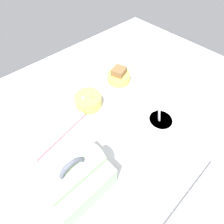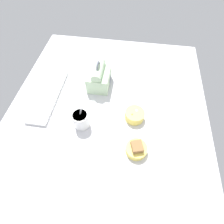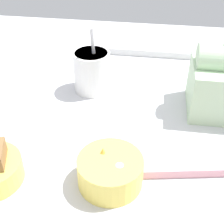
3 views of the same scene
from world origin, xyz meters
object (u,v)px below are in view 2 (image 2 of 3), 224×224
keyboard (48,96)px  soup_cup (81,120)px  lunch_bag (99,77)px  bento_bowl_snacks (134,115)px  chopstick_case (129,94)px  bento_bowl_sandwich (136,149)px

keyboard → soup_cup: bearing=-122.6°
lunch_bag → bento_bowl_snacks: (-21.00, -22.90, -3.89)cm
bento_bowl_snacks → soup_cup: bearing=107.3°
keyboard → chopstick_case: bearing=-79.3°
soup_cup → bento_bowl_sandwich: 30.90cm
lunch_bag → bento_bowl_sandwich: bearing=-147.6°
soup_cup → bento_bowl_snacks: (8.29, -26.64, -2.29)cm
keyboard → bento_bowl_sandwich: (-25.85, -53.07, 1.40)cm
lunch_bag → bento_bowl_snacks: bearing=-132.5°
keyboard → lunch_bag: bearing=-63.5°
soup_cup → chopstick_case: bearing=-42.6°
soup_cup → chopstick_case: 33.04cm
soup_cup → bento_bowl_sandwich: bearing=-109.8°
lunch_bag → bento_bowl_snacks: size_ratio=1.71×
keyboard → chopstick_case: size_ratio=1.76×
soup_cup → lunch_bag: bearing=-7.3°
keyboard → soup_cup: (-15.41, -24.08, 3.81)cm
lunch_bag → soup_cup: lunch_bag is taller
lunch_bag → bento_bowl_sandwich: lunch_bag is taller
lunch_bag → chopstick_case: bearing=-105.6°
keyboard → chopstick_case: keyboard is taller
bento_bowl_snacks → lunch_bag: bearing=47.5°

